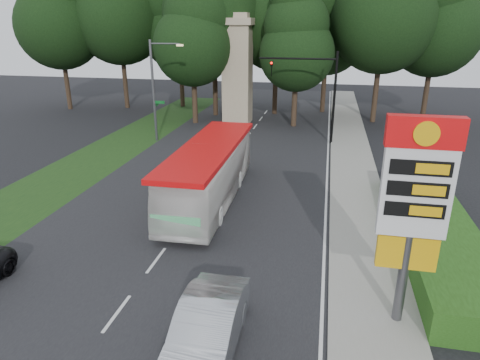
% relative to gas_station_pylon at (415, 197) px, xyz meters
% --- Properties ---
extents(ground, '(120.00, 120.00, 0.00)m').
position_rel_gas_station_pylon_xyz_m(ground, '(-9.20, -1.99, -4.45)').
color(ground, black).
rests_on(ground, ground).
extents(road_surface, '(14.00, 80.00, 0.02)m').
position_rel_gas_station_pylon_xyz_m(road_surface, '(-9.20, 10.01, -4.44)').
color(road_surface, black).
rests_on(road_surface, ground).
extents(sidewalk_right, '(3.00, 80.00, 0.12)m').
position_rel_gas_station_pylon_xyz_m(sidewalk_right, '(-0.70, 10.01, -4.39)').
color(sidewalk_right, gray).
rests_on(sidewalk_right, ground).
extents(grass_verge_left, '(5.00, 50.00, 0.02)m').
position_rel_gas_station_pylon_xyz_m(grass_verge_left, '(-18.70, 16.01, -4.44)').
color(grass_verge_left, '#193814').
rests_on(grass_verge_left, ground).
extents(hedge, '(3.00, 14.00, 1.20)m').
position_rel_gas_station_pylon_xyz_m(hedge, '(2.30, 6.01, -3.85)').
color(hedge, '#214612').
rests_on(hedge, ground).
extents(gas_station_pylon, '(2.10, 0.45, 6.85)m').
position_rel_gas_station_pylon_xyz_m(gas_station_pylon, '(0.00, 0.00, 0.00)').
color(gas_station_pylon, '#59595E').
rests_on(gas_station_pylon, ground).
extents(traffic_signal_mast, '(6.10, 0.35, 7.20)m').
position_rel_gas_station_pylon_xyz_m(traffic_signal_mast, '(-3.52, 22.00, 0.22)').
color(traffic_signal_mast, black).
rests_on(traffic_signal_mast, ground).
extents(streetlight_signs, '(2.75, 0.98, 8.00)m').
position_rel_gas_station_pylon_xyz_m(streetlight_signs, '(-16.19, 20.01, -0.01)').
color(streetlight_signs, '#59595E').
rests_on(streetlight_signs, ground).
extents(monument, '(3.00, 3.00, 10.05)m').
position_rel_gas_station_pylon_xyz_m(monument, '(-11.20, 28.01, 0.66)').
color(monument, tan).
rests_on(monument, ground).
extents(tree_far_west, '(8.96, 8.96, 17.60)m').
position_rel_gas_station_pylon_xyz_m(tree_far_west, '(-31.20, 31.01, 6.24)').
color(tree_far_west, '#2D2116').
rests_on(tree_far_west, ground).
extents(tree_west_near, '(8.40, 8.40, 16.50)m').
position_rel_gas_station_pylon_xyz_m(tree_west_near, '(-19.20, 35.01, 5.57)').
color(tree_west_near, '#2D2116').
rests_on(tree_west_near, ground).
extents(tree_center_right, '(9.24, 9.24, 18.15)m').
position_rel_gas_station_pylon_xyz_m(tree_center_right, '(-8.20, 33.01, 6.57)').
color(tree_center_right, '#2D2116').
rests_on(tree_center_right, ground).
extents(tree_east_near, '(8.12, 8.12, 15.95)m').
position_rel_gas_station_pylon_xyz_m(tree_east_near, '(-3.20, 35.01, 5.23)').
color(tree_east_near, '#2D2116').
rests_on(tree_east_near, ground).
extents(tree_far_east, '(8.68, 8.68, 17.05)m').
position_rel_gas_station_pylon_xyz_m(tree_far_east, '(6.80, 33.01, 5.90)').
color(tree_far_east, '#2D2116').
rests_on(tree_far_east, ground).
extents(tree_monument_left, '(7.28, 7.28, 14.30)m').
position_rel_gas_station_pylon_xyz_m(tree_monument_left, '(-15.20, 27.01, 4.23)').
color(tree_monument_left, '#2D2116').
rests_on(tree_monument_left, ground).
extents(tree_monument_right, '(6.72, 6.72, 13.20)m').
position_rel_gas_station_pylon_xyz_m(tree_monument_right, '(-5.70, 27.51, 3.56)').
color(tree_monument_right, '#2D2116').
rests_on(tree_monument_right, ground).
extents(transit_bus, '(2.87, 11.34, 3.14)m').
position_rel_gas_station_pylon_xyz_m(transit_bus, '(-8.70, 8.66, -2.88)').
color(transit_bus, white).
rests_on(transit_bus, ground).
extents(sedan_silver, '(1.79, 5.00, 1.64)m').
position_rel_gas_station_pylon_xyz_m(sedan_silver, '(-5.71, -2.64, -3.63)').
color(sedan_silver, '#B3B6BB').
rests_on(sedan_silver, ground).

